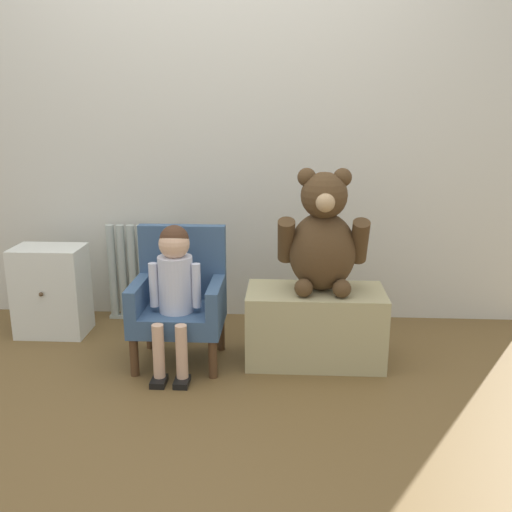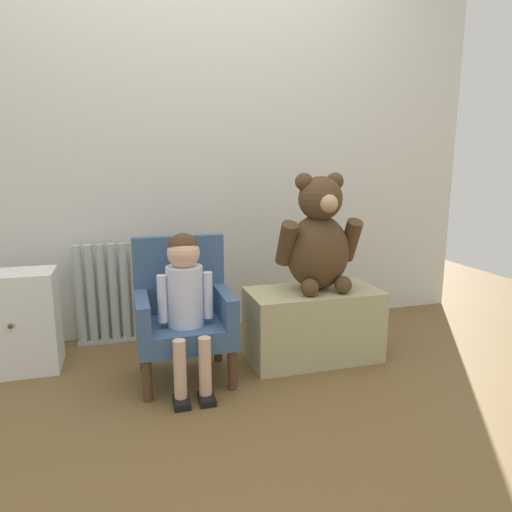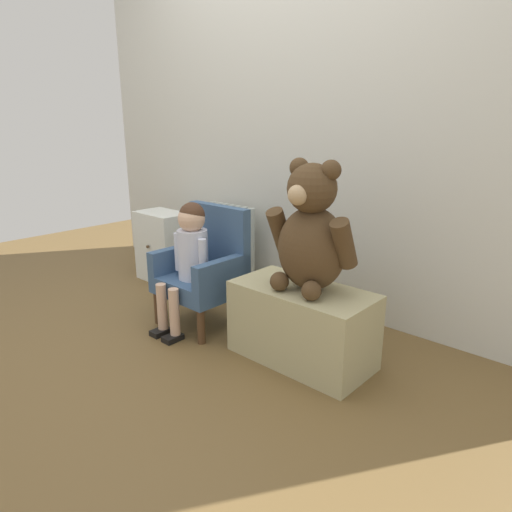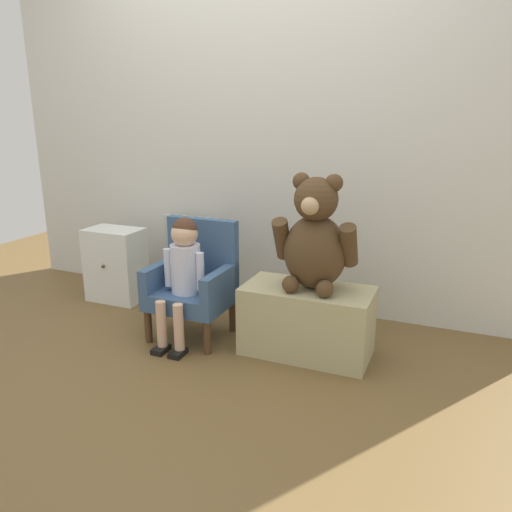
{
  "view_description": "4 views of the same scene",
  "coord_description": "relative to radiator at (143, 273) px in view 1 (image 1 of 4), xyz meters",
  "views": [
    {
      "loc": [
        0.42,
        -2.27,
        1.3
      ],
      "look_at": [
        0.27,
        0.44,
        0.56
      ],
      "focal_mm": 40.0,
      "sensor_mm": 36.0,
      "label": 1
    },
    {
      "loc": [
        -0.38,
        -1.68,
        1.03
      ],
      "look_at": [
        0.25,
        0.48,
        0.58
      ],
      "focal_mm": 32.0,
      "sensor_mm": 36.0,
      "label": 2
    },
    {
      "loc": [
        1.78,
        -1.2,
        1.15
      ],
      "look_at": [
        0.29,
        0.44,
        0.49
      ],
      "focal_mm": 32.0,
      "sensor_mm": 36.0,
      "label": 3
    },
    {
      "loc": [
        1.29,
        -1.96,
        1.29
      ],
      "look_at": [
        0.28,
        0.43,
        0.54
      ],
      "focal_mm": 35.0,
      "sensor_mm": 36.0,
      "label": 4
    }
  ],
  "objects": [
    {
      "name": "radiator",
      "position": [
        0.0,
        0.0,
        0.0
      ],
      "size": [
        0.43,
        0.05,
        0.59
      ],
      "color": "#A9B6B2",
      "rests_on": "ground_plane"
    },
    {
      "name": "small_dresser",
      "position": [
        -0.46,
        -0.26,
        -0.04
      ],
      "size": [
        0.39,
        0.27,
        0.51
      ],
      "color": "silver",
      "rests_on": "ground_plane"
    },
    {
      "name": "low_bench",
      "position": [
        1.02,
        -0.54,
        -0.1
      ],
      "size": [
        0.69,
        0.35,
        0.38
      ],
      "primitive_type": "cube",
      "color": "tan",
      "rests_on": "ground_plane"
    },
    {
      "name": "child_figure",
      "position": [
        0.33,
        -0.66,
        0.18
      ],
      "size": [
        0.25,
        0.35,
        0.73
      ],
      "color": "silver",
      "rests_on": "ground_plane"
    },
    {
      "name": "large_teddy_bear",
      "position": [
        1.05,
        -0.52,
        0.36
      ],
      "size": [
        0.45,
        0.31,
        0.61
      ],
      "color": "#49341E",
      "rests_on": "low_bench"
    },
    {
      "name": "back_wall",
      "position": [
        0.46,
        0.12,
        0.91
      ],
      "size": [
        3.8,
        0.05,
        2.4
      ],
      "primitive_type": "cube",
      "color": "silver",
      "rests_on": "ground_plane"
    },
    {
      "name": "ground_plane",
      "position": [
        0.46,
        -1.01,
        -0.29
      ],
      "size": [
        6.0,
        6.0,
        0.0
      ],
      "primitive_type": "plane",
      "color": "brown"
    },
    {
      "name": "child_armchair",
      "position": [
        0.33,
        -0.55,
        0.04
      ],
      "size": [
        0.45,
        0.39,
        0.69
      ],
      "color": "#39567B",
      "rests_on": "ground_plane"
    }
  ]
}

